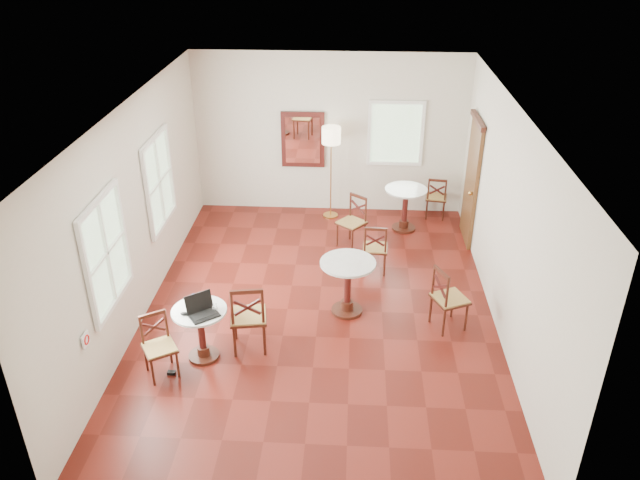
# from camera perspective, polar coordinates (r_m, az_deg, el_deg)

# --- Properties ---
(ground) EXTENTS (7.00, 7.00, 0.00)m
(ground) POSITION_cam_1_polar(r_m,az_deg,el_deg) (9.11, -0.11, -6.45)
(ground) COLOR #611810
(ground) RESTS_ON ground
(room_shell) EXTENTS (5.02, 7.02, 3.01)m
(room_shell) POSITION_cam_1_polar(r_m,az_deg,el_deg) (8.44, -0.42, 5.26)
(room_shell) COLOR beige
(room_shell) RESTS_ON ground
(cafe_table_near) EXTENTS (0.70, 0.70, 0.74)m
(cafe_table_near) POSITION_cam_1_polar(r_m,az_deg,el_deg) (8.12, -10.87, -7.95)
(cafe_table_near) COLOR #401A10
(cafe_table_near) RESTS_ON ground
(cafe_table_mid) EXTENTS (0.79, 0.79, 0.83)m
(cafe_table_mid) POSITION_cam_1_polar(r_m,az_deg,el_deg) (8.81, 2.54, -3.80)
(cafe_table_mid) COLOR #401A10
(cafe_table_mid) RESTS_ON ground
(cafe_table_back) EXTENTS (0.75, 0.75, 0.79)m
(cafe_table_back) POSITION_cam_1_polar(r_m,az_deg,el_deg) (11.24, 7.83, 3.25)
(cafe_table_back) COLOR #401A10
(cafe_table_back) RESTS_ON ground
(chair_near_a) EXTENTS (0.54, 0.54, 1.02)m
(chair_near_a) POSITION_cam_1_polar(r_m,az_deg,el_deg) (8.15, -6.59, -6.99)
(chair_near_a) COLOR #401A10
(chair_near_a) RESTS_ON ground
(chair_near_b) EXTENTS (0.53, 0.53, 0.83)m
(chair_near_b) POSITION_cam_1_polar(r_m,az_deg,el_deg) (8.00, -14.56, -9.42)
(chair_near_b) COLOR #401A10
(chair_near_b) RESTS_ON ground
(chair_mid_a) EXTENTS (0.41, 0.41, 0.85)m
(chair_mid_a) POSITION_cam_1_polar(r_m,az_deg,el_deg) (9.87, 5.08, -0.74)
(chair_mid_a) COLOR #401A10
(chair_mid_a) RESTS_ON ground
(chair_mid_b) EXTENTS (0.57, 0.57, 0.94)m
(chair_mid_b) POSITION_cam_1_polar(r_m,az_deg,el_deg) (8.70, 11.70, -5.28)
(chair_mid_b) COLOR #401A10
(chair_mid_b) RESTS_ON ground
(chair_back_a) EXTENTS (0.43, 0.43, 0.82)m
(chair_back_a) POSITION_cam_1_polar(r_m,az_deg,el_deg) (11.82, 10.62, 3.88)
(chair_back_a) COLOR #401A10
(chair_back_a) RESTS_ON ground
(chair_back_b) EXTENTS (0.58, 0.58, 0.89)m
(chair_back_b) POSITION_cam_1_polar(r_m,az_deg,el_deg) (10.62, 2.99, 1.68)
(chair_back_b) COLOR #401A10
(chair_back_b) RESTS_ON ground
(floor_lamp) EXTENTS (0.34, 0.34, 1.75)m
(floor_lamp) POSITION_cam_1_polar(r_m,az_deg,el_deg) (11.27, 1.03, 9.02)
(floor_lamp) COLOR #BF8C3F
(floor_lamp) RESTS_ON ground
(laptop) EXTENTS (0.45, 0.44, 0.25)m
(laptop) POSITION_cam_1_polar(r_m,az_deg,el_deg) (7.85, -10.81, -6.30)
(laptop) COLOR black
(laptop) RESTS_ON cafe_table_near
(mouse) EXTENTS (0.10, 0.07, 0.04)m
(mouse) POSITION_cam_1_polar(r_m,az_deg,el_deg) (7.89, -12.36, -6.63)
(mouse) COLOR black
(mouse) RESTS_ON cafe_table_near
(navy_mug) EXTENTS (0.12, 0.08, 0.09)m
(navy_mug) POSITION_cam_1_polar(r_m,az_deg,el_deg) (8.11, -11.46, -5.24)
(navy_mug) COLOR black
(navy_mug) RESTS_ON cafe_table_near
(water_glass) EXTENTS (0.07, 0.07, 0.11)m
(water_glass) POSITION_cam_1_polar(r_m,az_deg,el_deg) (7.86, -9.64, -6.17)
(water_glass) COLOR white
(water_glass) RESTS_ON cafe_table_near
(power_adapter) EXTENTS (0.10, 0.06, 0.04)m
(power_adapter) POSITION_cam_1_polar(r_m,az_deg,el_deg) (8.19, -13.48, -11.76)
(power_adapter) COLOR black
(power_adapter) RESTS_ON ground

